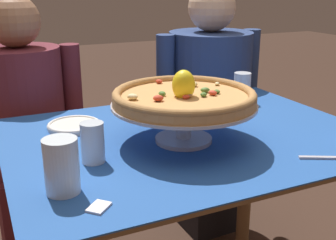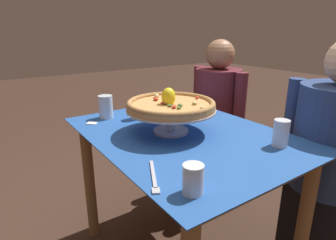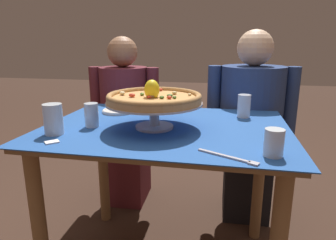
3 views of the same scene
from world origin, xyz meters
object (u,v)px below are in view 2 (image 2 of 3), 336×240
water_glass_front_right (193,181)px  sugar_packet (92,123)px  water_glass_front_left (106,108)px  water_glass_side_left (137,110)px  side_plate (181,110)px  dinner_fork (154,178)px  pizza_stand (171,114)px  pizza (171,104)px  diner_left (216,125)px  diner_right (331,163)px  water_glass_back_right (281,135)px

water_glass_front_right → sugar_packet: size_ratio=1.85×
water_glass_front_left → water_glass_side_left: water_glass_front_left is taller
side_plate → sugar_packet: size_ratio=3.34×
side_plate → dinner_fork: size_ratio=0.83×
dinner_fork → pizza_stand: bearing=137.8°
pizza → water_glass_front_right: bearing=-27.8°
pizza → diner_left: diner_left is taller
water_glass_front_left → water_glass_side_left: (0.10, 0.13, -0.01)m
water_glass_front_right → dinner_fork: bearing=-159.8°
water_glass_front_left → side_plate: 0.44m
diner_right → side_plate: bearing=-152.3°
water_glass_front_right → water_glass_side_left: 0.77m
sugar_packet → pizza_stand: bearing=38.8°
water_glass_front_right → pizza: bearing=152.2°
water_glass_back_right → diner_right: size_ratio=0.10×
water_glass_back_right → sugar_packet: (-0.72, -0.55, -0.05)m
water_glass_front_left → diner_right: 1.17m
pizza_stand → side_plate: pizza_stand is taller
diner_right → water_glass_front_right: bearing=-89.5°
side_plate → pizza: bearing=-44.0°
water_glass_front_left → dinner_fork: water_glass_front_left is taller
pizza_stand → water_glass_front_right: pizza_stand is taller
sugar_packet → water_glass_side_left: bearing=77.0°
water_glass_front_right → water_glass_side_left: (-0.74, 0.21, 0.01)m
dinner_fork → diner_right: bearing=82.0°
diner_left → dinner_fork: bearing=-53.9°
water_glass_back_right → side_plate: water_glass_back_right is taller
pizza_stand → diner_left: 0.81m
pizza_stand → sugar_packet: size_ratio=8.33×
water_glass_back_right → diner_left: 0.89m
water_glass_back_right → diner_right: diner_right is taller
dinner_fork → water_glass_front_left: bearing=169.5°
diner_right → dinner_fork: bearing=-98.0°
water_glass_front_left → dinner_fork: size_ratio=0.63×
diner_left → water_glass_front_right: bearing=-47.3°
sugar_packet → pizza: bearing=38.8°
water_glass_front_left → sugar_packet: 0.13m
water_glass_side_left → side_plate: (0.02, 0.29, -0.04)m
sugar_packet → side_plate: bearing=82.5°
pizza → water_glass_back_right: (0.39, 0.28, -0.09)m
water_glass_side_left → diner_right: size_ratio=0.09×
pizza → diner_left: size_ratio=0.36×
pizza_stand → water_glass_front_left: water_glass_front_left is taller
diner_left → diner_right: 0.83m
pizza_stand → water_glass_front_right: (0.46, -0.25, -0.05)m
diner_left → diner_right: (0.83, -0.03, 0.05)m
water_glass_back_right → diner_left: size_ratio=0.10×
water_glass_side_left → sugar_packet: size_ratio=2.13×
water_glass_back_right → water_glass_side_left: water_glass_back_right is taller
side_plate → sugar_packet: 0.52m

